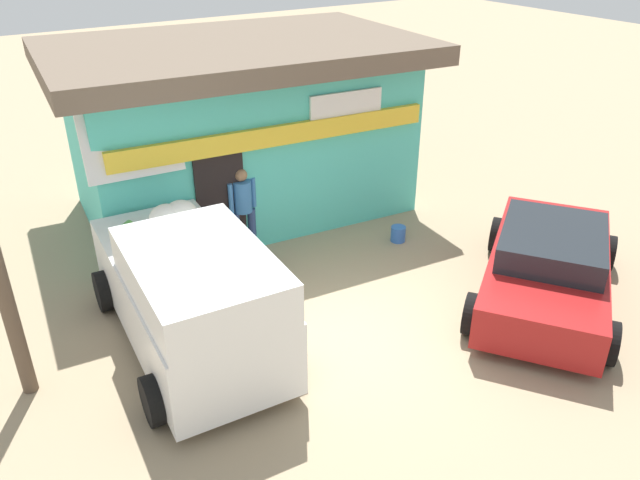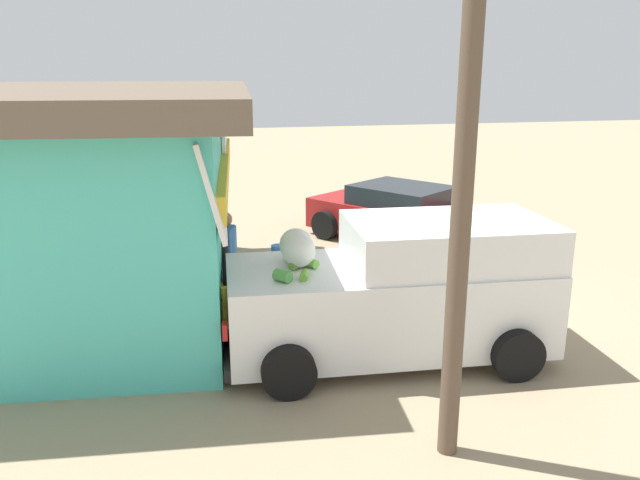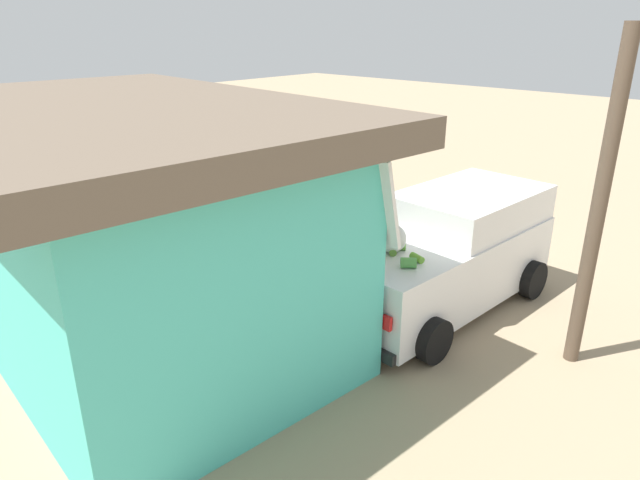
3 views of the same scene
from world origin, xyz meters
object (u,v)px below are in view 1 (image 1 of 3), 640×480
at_px(parked_sedan, 548,266).
at_px(customer_bending, 148,228).
at_px(storefront_bar, 240,125).
at_px(vendor_standing, 243,205).
at_px(paint_bucket, 398,234).
at_px(delivery_van, 189,290).
at_px(unloaded_banana_pile, 137,241).

relative_size(parked_sedan, customer_bending, 3.20).
xyz_separation_m(storefront_bar, customer_bending, (-2.62, -1.61, -0.97)).
relative_size(storefront_bar, vendor_standing, 4.56).
xyz_separation_m(storefront_bar, paint_bucket, (1.81, -3.12, -1.67)).
height_order(storefront_bar, parked_sedan, storefront_bar).
distance_m(parked_sedan, customer_bending, 6.82).
xyz_separation_m(delivery_van, paint_bucket, (4.64, 0.93, -0.79)).
xyz_separation_m(delivery_van, vendor_standing, (1.92, 2.14, 0.03)).
distance_m(customer_bending, paint_bucket, 4.73).
xyz_separation_m(storefront_bar, delivery_van, (-2.82, -4.04, -0.88)).
bearing_deg(customer_bending, unloaded_banana_pile, 91.51).
bearing_deg(storefront_bar, delivery_van, -124.93).
xyz_separation_m(delivery_van, customer_bending, (0.21, 2.43, -0.10)).
height_order(delivery_van, parked_sedan, delivery_van).
height_order(parked_sedan, customer_bending, customer_bending).
xyz_separation_m(vendor_standing, unloaded_banana_pile, (-1.73, 1.14, -0.78)).
bearing_deg(delivery_van, vendor_standing, 48.23).
height_order(vendor_standing, customer_bending, vendor_standing).
relative_size(storefront_bar, customer_bending, 5.57).
bearing_deg(storefront_bar, vendor_standing, -115.56).
bearing_deg(paint_bucket, unloaded_banana_pile, 152.11).
bearing_deg(delivery_van, parked_sedan, -19.97).
bearing_deg(delivery_van, unloaded_banana_pile, 86.77).
height_order(unloaded_banana_pile, paint_bucket, unloaded_banana_pile).
relative_size(vendor_standing, unloaded_banana_pile, 2.20).
height_order(vendor_standing, paint_bucket, vendor_standing).
bearing_deg(paint_bucket, customer_bending, 161.25).
relative_size(parked_sedan, unloaded_banana_pile, 5.77).
bearing_deg(storefront_bar, unloaded_banana_pile, -163.89).
height_order(vendor_standing, unloaded_banana_pile, vendor_standing).
bearing_deg(unloaded_banana_pile, customer_bending, -88.49).
relative_size(storefront_bar, delivery_van, 1.65).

